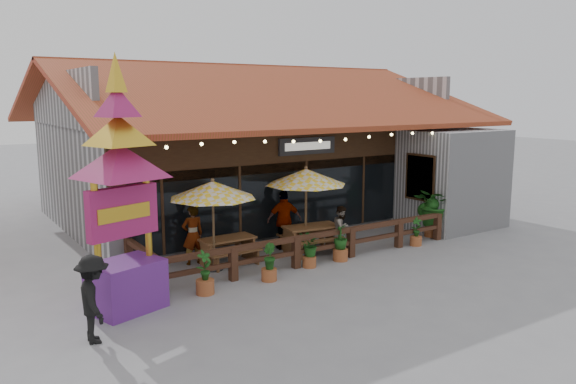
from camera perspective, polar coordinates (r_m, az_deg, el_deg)
ground at (r=17.87m, az=6.58°, el=-5.94°), size 100.00×100.00×0.00m
restaurant_building at (r=22.94m, az=-3.50°, el=3.17°), size 15.50×14.73×6.09m
patio_railing at (r=16.18m, az=1.08°, el=-5.28°), size 10.00×2.60×0.92m
umbrella_left at (r=15.45m, az=-7.66°, el=0.18°), size 2.47×2.47×2.60m
umbrella_right at (r=17.19m, az=1.83°, el=1.50°), size 3.33×3.33×2.70m
picnic_table_left at (r=16.43m, az=-6.17°, el=-5.47°), size 1.61×1.40×0.77m
picnic_table_right at (r=17.54m, az=2.39°, el=-4.30°), size 1.91×1.71×0.83m
thai_sign_tower at (r=12.77m, az=-16.66°, el=2.35°), size 2.84×2.84×6.15m
tropical_plant at (r=19.96m, az=14.55°, el=-1.24°), size 1.79×1.70×1.96m
diner_a at (r=16.37m, az=-9.65°, el=-4.31°), size 0.66×0.45×1.74m
diner_b at (r=17.54m, az=5.48°, el=-3.77°), size 0.88×0.80×1.46m
diner_c at (r=17.74m, az=-0.37°, el=-2.86°), size 1.20×0.81×1.89m
pedestrian at (r=11.79m, az=-19.18°, el=-10.23°), size 0.75×1.19×1.76m
planter_a at (r=14.01m, az=-8.44°, el=-8.42°), size 0.45×0.45×1.11m
planter_b at (r=14.84m, az=-1.94°, el=-7.32°), size 0.41×0.41×1.00m
planter_c at (r=15.96m, az=2.19°, el=-5.78°), size 0.70×0.65×0.96m
planter_d at (r=16.66m, az=5.36°, el=-5.21°), size 0.55×0.55×1.08m
planter_e at (r=18.74m, az=12.88°, el=-4.14°), size 0.40×0.39×0.95m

